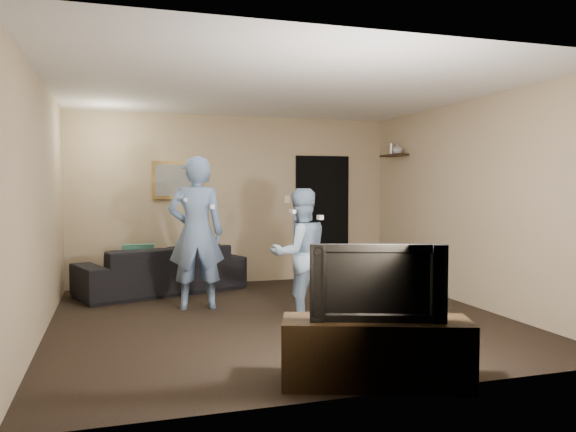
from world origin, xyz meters
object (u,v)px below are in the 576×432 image
object	(u,v)px
wii_player_left	(196,233)
tv_console	(376,352)
sofa	(162,269)
television	(377,281)
wii_player_right	(300,254)

from	to	relation	value
wii_player_left	tv_console	bearing A→B (deg)	-73.35
sofa	tv_console	size ratio (longest dim) A/B	1.63
television	wii_player_right	size ratio (longest dim) A/B	0.68
sofa	television	bearing A→B (deg)	87.51
television	wii_player_right	bearing A→B (deg)	106.42
wii_player_left	wii_player_right	distance (m)	1.39
sofa	wii_player_right	xyz separation A→B (m)	(1.37, -2.08, 0.41)
tv_console	wii_player_left	bearing A→B (deg)	126.21
sofa	tv_console	world-z (taller)	sofa
wii_player_right	wii_player_left	bearing A→B (deg)	139.22
sofa	television	distance (m)	4.47
tv_console	wii_player_right	bearing A→B (deg)	106.42
wii_player_left	wii_player_right	size ratio (longest dim) A/B	1.26
tv_console	sofa	bearing A→B (deg)	125.93
tv_console	television	bearing A→B (deg)	0.00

